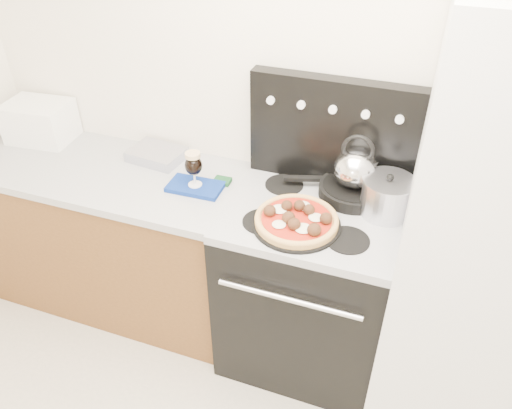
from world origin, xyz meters
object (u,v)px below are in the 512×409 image
at_px(oven_mitt, 195,187).
at_px(fridge, 486,244).
at_px(toaster_oven, 40,121).
at_px(pizza_pan, 296,224).
at_px(stove_body, 307,289).
at_px(stock_pot, 387,197).
at_px(base_cabinet, 117,239).
at_px(skillet, 352,191).
at_px(tea_kettle, 356,165).
at_px(beer_glass, 194,169).
at_px(pizza, 297,218).

bearing_deg(oven_mitt, fridge, -1.51).
relative_size(toaster_oven, pizza_pan, 0.89).
bearing_deg(toaster_oven, stove_body, -12.01).
bearing_deg(oven_mitt, pizza_pan, -14.00).
bearing_deg(stock_pot, oven_mitt, -174.43).
xyz_separation_m(base_cabinet, skillet, (1.24, 0.15, 0.52)).
relative_size(toaster_oven, tea_kettle, 1.56).
bearing_deg(toaster_oven, oven_mitt, -15.18).
xyz_separation_m(stove_body, fridge, (0.70, -0.03, 0.51)).
relative_size(oven_mitt, beer_glass, 1.45).
height_order(toaster_oven, beer_glass, toaster_oven).
relative_size(stove_body, tea_kettle, 4.13).
xyz_separation_m(pizza_pan, tea_kettle, (0.18, 0.30, 0.15)).
bearing_deg(base_cabinet, beer_glass, -1.78).
relative_size(skillet, stock_pot, 1.40).
bearing_deg(stove_body, stock_pot, 17.70).
relative_size(fridge, toaster_oven, 5.72).
xyz_separation_m(stove_body, stock_pot, (0.29, 0.09, 0.56)).
distance_m(base_cabinet, stock_pot, 1.51).
xyz_separation_m(tea_kettle, stock_pot, (0.16, -0.08, -0.08)).
xyz_separation_m(fridge, tea_kettle, (-0.56, 0.20, 0.13)).
xyz_separation_m(stove_body, toaster_oven, (-1.57, 0.18, 0.56)).
relative_size(fridge, pizza_pan, 5.08).
distance_m(fridge, skillet, 0.60).
height_order(fridge, beer_glass, fridge).
height_order(oven_mitt, skillet, skillet).
relative_size(fridge, beer_glass, 10.79).
height_order(fridge, toaster_oven, fridge).
relative_size(base_cabinet, beer_glass, 8.23).
relative_size(oven_mitt, pizza_pan, 0.68).
xyz_separation_m(base_cabinet, oven_mitt, (0.53, -0.02, 0.48)).
bearing_deg(skillet, tea_kettle, 0.00).
xyz_separation_m(beer_glass, stock_pot, (0.86, 0.08, -0.01)).
height_order(oven_mitt, pizza, pizza).
bearing_deg(stock_pot, stove_body, -162.30).
distance_m(pizza_pan, skillet, 0.35).
distance_m(pizza_pan, stock_pot, 0.40).
distance_m(base_cabinet, oven_mitt, 0.72).
bearing_deg(tea_kettle, skillet, 160.14).
height_order(toaster_oven, stock_pot, toaster_oven).
xyz_separation_m(stove_body, tea_kettle, (0.14, 0.17, 0.64)).
height_order(fridge, pizza_pan, fridge).
bearing_deg(stove_body, fridge, -2.05).
bearing_deg(stove_body, beer_glass, 179.15).
xyz_separation_m(stove_body, pizza_pan, (-0.04, -0.12, 0.49)).
bearing_deg(beer_glass, stock_pot, 5.57).
bearing_deg(base_cabinet, stove_body, -1.30).
xyz_separation_m(toaster_oven, pizza_pan, (1.53, -0.30, -0.08)).
distance_m(pizza, stock_pot, 0.40).
bearing_deg(tea_kettle, base_cabinet, 166.89).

